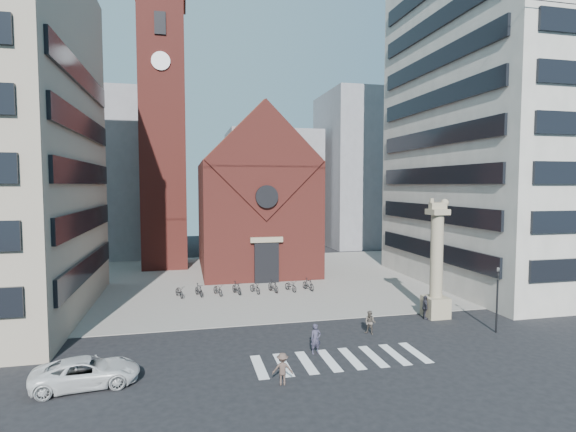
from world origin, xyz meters
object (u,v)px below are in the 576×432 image
object	(u,v)px
pedestrian_2	(425,307)
white_car	(86,372)
pedestrian_1	(370,323)
traffic_light	(497,298)
scooter_0	(179,292)
lion_column	(436,270)
pedestrian_0	(316,339)

from	to	relation	value
pedestrian_2	white_car	bearing A→B (deg)	120.14
pedestrian_1	pedestrian_2	xyz separation A→B (m)	(5.17, 2.16, 0.10)
traffic_light	scooter_0	distance (m)	24.67
lion_column	scooter_0	xyz separation A→B (m)	(-18.29, 9.94, -2.92)
lion_column	pedestrian_0	xyz separation A→B (m)	(-10.55, -4.86, -2.60)
pedestrian_1	pedestrian_0	bearing A→B (deg)	-107.44
pedestrian_1	scooter_0	world-z (taller)	pedestrian_1
pedestrian_2	scooter_0	world-z (taller)	pedestrian_2
lion_column	pedestrian_2	size ratio (longest dim) A/B	5.05
pedestrian_0	pedestrian_1	size ratio (longest dim) A/B	1.13
traffic_light	pedestrian_1	size ratio (longest dim) A/B	2.83
white_car	pedestrian_0	xyz separation A→B (m)	(11.90, 1.51, 0.18)
lion_column	pedestrian_1	world-z (taller)	lion_column
pedestrian_2	scooter_0	distance (m)	20.08
traffic_light	pedestrian_0	size ratio (longest dim) A/B	2.50
pedestrian_1	scooter_0	distance (m)	17.32
lion_column	traffic_light	distance (m)	4.62
traffic_light	pedestrian_2	size ratio (longest dim) A/B	2.50
traffic_light	white_car	world-z (taller)	traffic_light
pedestrian_0	lion_column	bearing A→B (deg)	17.54
traffic_light	pedestrian_1	xyz separation A→B (m)	(-8.17, 1.55, -1.53)
traffic_light	white_car	size ratio (longest dim) A/B	0.88
white_car	pedestrian_0	size ratio (longest dim) A/B	2.83
lion_column	pedestrian_0	bearing A→B (deg)	-155.26
pedestrian_0	pedestrian_2	xyz separation A→B (m)	(9.54, 4.57, 0.00)
lion_column	pedestrian_0	distance (m)	11.91
white_car	pedestrian_2	bearing A→B (deg)	-81.11
white_car	scooter_0	bearing A→B (deg)	-21.25
pedestrian_1	pedestrian_2	world-z (taller)	pedestrian_2
traffic_light	white_car	distance (m)	24.61
pedestrian_0	pedestrian_2	size ratio (longest dim) A/B	1.00
pedestrian_2	pedestrian_0	bearing A→B (deg)	129.92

